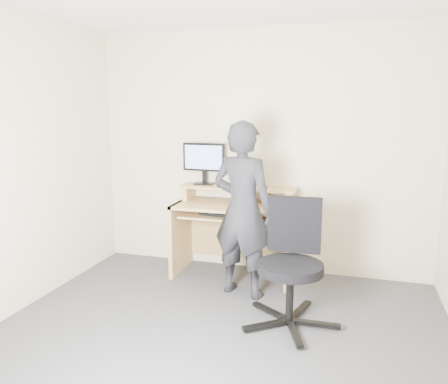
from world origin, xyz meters
The scene contains 13 objects.
ground centered at (0.00, 0.00, 0.00)m, with size 3.50×3.50×0.00m, color #4B4B4F.
back_wall centered at (0.00, 1.75, 1.25)m, with size 3.50×0.02×2.50m, color beige.
desk centered at (-0.20, 1.53, 0.55)m, with size 1.20×0.60×0.91m.
monitor centered at (-0.58, 1.62, 1.17)m, with size 0.46×0.13×0.44m.
external_drive centered at (-0.17, 1.63, 1.01)m, with size 0.07×0.13×0.20m, color black.
travel_mug centered at (-0.08, 1.62, 1.00)m, with size 0.08×0.08×0.18m, color #B5B5BA.
smartphone centered at (0.07, 1.58, 0.92)m, with size 0.07×0.13×0.01m, color black.
charger centered at (-0.37, 1.50, 0.93)m, with size 0.04×0.04×0.04m, color black.
headphones centered at (-0.34, 1.63, 0.92)m, with size 0.16×0.16×0.02m, color silver.
keyboard centered at (-0.29, 1.36, 0.67)m, with size 0.46×0.18×0.03m, color black.
mouse centered at (0.20, 1.35, 0.77)m, with size 0.10×0.06×0.04m, color black.
office_chair centered at (0.50, 0.61, 0.53)m, with size 0.74×0.78×0.97m.
person centered at (-0.01, 1.03, 0.80)m, with size 0.58×0.38×1.60m, color black.
Camera 1 is at (0.90, -2.70, 1.69)m, focal length 35.00 mm.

